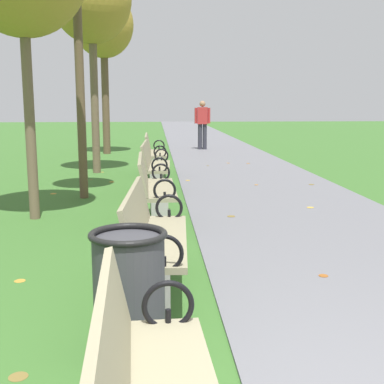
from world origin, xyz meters
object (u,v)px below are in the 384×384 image
at_px(park_bench_2, 154,239).
at_px(park_bench_3, 154,188).
at_px(pedestrian_walking, 202,122).
at_px(trash_bin, 129,297).
at_px(tree_3, 91,0).
at_px(park_bench_4, 154,166).
at_px(tree_4, 103,26).
at_px(park_bench_5, 154,153).

distance_m(park_bench_2, park_bench_3, 2.51).
distance_m(pedestrian_walking, trash_bin, 14.30).
distance_m(tree_3, trash_bin, 9.44).
distance_m(tree_3, pedestrian_walking, 6.81).
xyz_separation_m(park_bench_2, trash_bin, (-0.15, -1.11, -0.06)).
height_order(park_bench_4, trash_bin, park_bench_4).
xyz_separation_m(park_bench_2, tree_3, (-1.33, 7.64, 3.30)).
bearing_deg(tree_4, park_bench_2, -82.89).
xyz_separation_m(park_bench_5, tree_3, (-1.33, 0.47, 3.30)).
relative_size(park_bench_4, tree_3, 0.34).
distance_m(park_bench_3, tree_3, 6.24).
bearing_deg(pedestrian_walking, park_bench_4, -101.14).
distance_m(park_bench_5, trash_bin, 8.27).
distance_m(tree_3, tree_4, 4.35).
bearing_deg(tree_4, park_bench_4, -78.11).
height_order(park_bench_4, tree_3, tree_3).
distance_m(park_bench_3, tree_4, 10.17).
bearing_deg(tree_3, park_bench_5, -19.64).
distance_m(park_bench_2, tree_4, 12.54).
bearing_deg(park_bench_2, tree_3, 99.86).
bearing_deg(park_bench_2, tree_4, 97.11).
height_order(park_bench_3, trash_bin, park_bench_3).
bearing_deg(tree_4, tree_3, -87.79).
distance_m(park_bench_2, trash_bin, 1.12).
distance_m(park_bench_4, tree_4, 8.00).
bearing_deg(tree_4, pedestrian_walking, 19.23).
height_order(park_bench_2, park_bench_3, same).
relative_size(pedestrian_walking, trash_bin, 1.93).
height_order(park_bench_2, park_bench_5, same).
relative_size(park_bench_4, trash_bin, 1.92).
bearing_deg(park_bench_4, trash_bin, -91.41).
height_order(tree_3, tree_4, tree_4).
bearing_deg(tree_3, park_bench_4, -64.23).
xyz_separation_m(tree_4, pedestrian_walking, (3.11, 1.08, -2.92)).
relative_size(park_bench_2, park_bench_4, 1.00).
xyz_separation_m(pedestrian_walking, trash_bin, (-1.76, -14.18, -0.50)).
relative_size(park_bench_3, tree_3, 0.34).
bearing_deg(park_bench_4, pedestrian_walking, 78.86).
xyz_separation_m(tree_3, trash_bin, (1.18, -8.74, -3.36)).
bearing_deg(trash_bin, park_bench_5, 88.98).
relative_size(park_bench_3, tree_4, 0.33).
distance_m(park_bench_4, trash_bin, 6.00).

